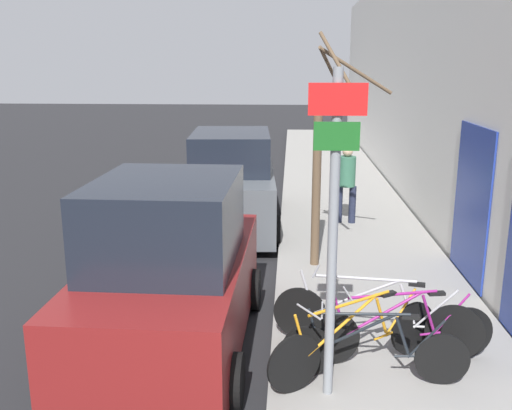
{
  "coord_description": "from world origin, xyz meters",
  "views": [
    {
      "loc": [
        1.22,
        -1.4,
        3.72
      ],
      "look_at": [
        0.71,
        6.79,
        1.67
      ],
      "focal_mm": 40.0,
      "sensor_mm": 36.0,
      "label": 1
    }
  ],
  "objects_px": {
    "bicycle_0": "(374,350)",
    "bicycle_2": "(400,331)",
    "parked_car_0": "(171,275)",
    "bicycle_3": "(375,318)",
    "pedestrian_near": "(347,179)",
    "signpost": "(333,225)",
    "bicycle_1": "(357,340)",
    "parked_car_1": "(232,184)",
    "street_tree": "(321,162)"
  },
  "relations": [
    {
      "from": "bicycle_0",
      "to": "bicycle_2",
      "type": "xyz_separation_m",
      "value": [
        0.38,
        0.45,
        0.03
      ]
    },
    {
      "from": "parked_car_0",
      "to": "bicycle_0",
      "type": "bearing_deg",
      "value": -18.07
    },
    {
      "from": "bicycle_3",
      "to": "pedestrian_near",
      "type": "relative_size",
      "value": 1.47
    },
    {
      "from": "bicycle_3",
      "to": "signpost",
      "type": "bearing_deg",
      "value": 161.46
    },
    {
      "from": "pedestrian_near",
      "to": "bicycle_1",
      "type": "bearing_deg",
      "value": 93.34
    },
    {
      "from": "signpost",
      "to": "bicycle_2",
      "type": "height_order",
      "value": "signpost"
    },
    {
      "from": "signpost",
      "to": "parked_car_0",
      "type": "bearing_deg",
      "value": 149.23
    },
    {
      "from": "bicycle_1",
      "to": "parked_car_0",
      "type": "xyz_separation_m",
      "value": [
        -2.34,
        0.69,
        0.49
      ]
    },
    {
      "from": "bicycle_0",
      "to": "bicycle_1",
      "type": "distance_m",
      "value": 0.25
    },
    {
      "from": "bicycle_2",
      "to": "parked_car_1",
      "type": "xyz_separation_m",
      "value": [
        -2.7,
        6.23,
        0.48
      ]
    },
    {
      "from": "bicycle_3",
      "to": "parked_car_1",
      "type": "distance_m",
      "value": 6.43
    },
    {
      "from": "pedestrian_near",
      "to": "street_tree",
      "type": "relative_size",
      "value": 0.43
    },
    {
      "from": "bicycle_2",
      "to": "pedestrian_near",
      "type": "height_order",
      "value": "pedestrian_near"
    },
    {
      "from": "bicycle_0",
      "to": "bicycle_1",
      "type": "relative_size",
      "value": 1.03
    },
    {
      "from": "bicycle_1",
      "to": "parked_car_1",
      "type": "xyz_separation_m",
      "value": [
        -2.15,
        6.51,
        0.47
      ]
    },
    {
      "from": "parked_car_1",
      "to": "bicycle_0",
      "type": "bearing_deg",
      "value": -74.57
    },
    {
      "from": "pedestrian_near",
      "to": "bicycle_0",
      "type": "bearing_deg",
      "value": 94.93
    },
    {
      "from": "bicycle_3",
      "to": "pedestrian_near",
      "type": "distance_m",
      "value": 6.02
    },
    {
      "from": "parked_car_1",
      "to": "signpost",
      "type": "bearing_deg",
      "value": -79.44
    },
    {
      "from": "parked_car_0",
      "to": "bicycle_3",
      "type": "bearing_deg",
      "value": -1.67
    },
    {
      "from": "parked_car_0",
      "to": "parked_car_1",
      "type": "bearing_deg",
      "value": 89.05
    },
    {
      "from": "bicycle_1",
      "to": "parked_car_1",
      "type": "relative_size",
      "value": 0.42
    },
    {
      "from": "signpost",
      "to": "parked_car_0",
      "type": "xyz_separation_m",
      "value": [
        -1.98,
        1.18,
        -1.05
      ]
    },
    {
      "from": "signpost",
      "to": "bicycle_3",
      "type": "xyz_separation_m",
      "value": [
        0.65,
        1.06,
        -1.53
      ]
    },
    {
      "from": "parked_car_0",
      "to": "parked_car_1",
      "type": "height_order",
      "value": "parked_car_0"
    },
    {
      "from": "bicycle_3",
      "to": "pedestrian_near",
      "type": "xyz_separation_m",
      "value": [
        0.17,
        5.98,
        0.6
      ]
    },
    {
      "from": "parked_car_0",
      "to": "street_tree",
      "type": "relative_size",
      "value": 1.05
    },
    {
      "from": "pedestrian_near",
      "to": "street_tree",
      "type": "bearing_deg",
      "value": 82.67
    },
    {
      "from": "signpost",
      "to": "pedestrian_near",
      "type": "height_order",
      "value": "signpost"
    },
    {
      "from": "bicycle_0",
      "to": "parked_car_0",
      "type": "height_order",
      "value": "parked_car_0"
    },
    {
      "from": "bicycle_0",
      "to": "parked_car_1",
      "type": "bearing_deg",
      "value": 23.05
    },
    {
      "from": "signpost",
      "to": "bicycle_3",
      "type": "bearing_deg",
      "value": 58.64
    },
    {
      "from": "bicycle_2",
      "to": "bicycle_3",
      "type": "xyz_separation_m",
      "value": [
        -0.27,
        0.3,
        0.03
      ]
    },
    {
      "from": "parked_car_0",
      "to": "street_tree",
      "type": "bearing_deg",
      "value": 56.79
    },
    {
      "from": "street_tree",
      "to": "bicycle_3",
      "type": "bearing_deg",
      "value": -79.84
    },
    {
      "from": "signpost",
      "to": "parked_car_1",
      "type": "relative_size",
      "value": 0.72
    },
    {
      "from": "parked_car_0",
      "to": "street_tree",
      "type": "distance_m",
      "value": 3.8
    },
    {
      "from": "bicycle_3",
      "to": "parked_car_0",
      "type": "xyz_separation_m",
      "value": [
        -2.62,
        0.12,
        0.47
      ]
    },
    {
      "from": "bicycle_0",
      "to": "pedestrian_near",
      "type": "distance_m",
      "value": 6.77
    },
    {
      "from": "bicycle_0",
      "to": "bicycle_2",
      "type": "distance_m",
      "value": 0.59
    },
    {
      "from": "signpost",
      "to": "bicycle_1",
      "type": "distance_m",
      "value": 1.66
    },
    {
      "from": "bicycle_3",
      "to": "parked_car_0",
      "type": "bearing_deg",
      "value": 100.25
    },
    {
      "from": "bicycle_0",
      "to": "bicycle_3",
      "type": "distance_m",
      "value": 0.76
    },
    {
      "from": "bicycle_2",
      "to": "bicycle_3",
      "type": "height_order",
      "value": "bicycle_3"
    },
    {
      "from": "bicycle_1",
      "to": "pedestrian_near",
      "type": "distance_m",
      "value": 6.61
    },
    {
      "from": "signpost",
      "to": "bicycle_2",
      "type": "xyz_separation_m",
      "value": [
        0.92,
        0.76,
        -1.55
      ]
    },
    {
      "from": "bicycle_0",
      "to": "parked_car_0",
      "type": "xyz_separation_m",
      "value": [
        -2.52,
        0.87,
        0.52
      ]
    },
    {
      "from": "street_tree",
      "to": "bicycle_0",
      "type": "bearing_deg",
      "value": -83.29
    },
    {
      "from": "signpost",
      "to": "pedestrian_near",
      "type": "distance_m",
      "value": 7.15
    },
    {
      "from": "signpost",
      "to": "pedestrian_near",
      "type": "bearing_deg",
      "value": 83.37
    }
  ]
}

